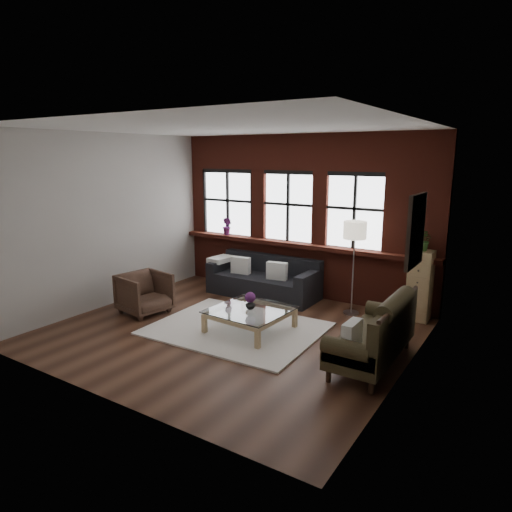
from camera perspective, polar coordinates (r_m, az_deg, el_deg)
The scene contains 26 objects.
floor at distance 7.52m, azimuth -3.15°, elevation -9.35°, with size 5.50×5.50×0.00m, color #391F15.
ceiling at distance 6.99m, azimuth -3.47°, elevation 15.81°, with size 5.50×5.50×0.00m, color white.
wall_back at distance 9.20m, azimuth 5.88°, elevation 4.98°, with size 5.50×5.50×0.00m, color #AFAAA2.
wall_front at distance 5.30m, azimuth -19.32°, elevation -1.25°, with size 5.50×5.50×0.00m, color #AFAAA2.
wall_left at distance 8.95m, azimuth -17.76°, elevation 4.24°, with size 5.00×5.00×0.00m, color #AFAAA2.
wall_right at distance 5.93m, azimuth 18.79°, elevation 0.19°, with size 5.00×5.00×0.00m, color #AFAAA2.
brick_backwall at distance 9.14m, azimuth 5.71°, elevation 4.94°, with size 5.50×0.12×3.20m, color maroon, non-canonical shape.
sill_ledge at distance 9.16m, azimuth 5.38°, elevation 1.40°, with size 5.50×0.30×0.08m, color maroon.
window_left at distance 10.07m, azimuth -3.46°, elevation 6.53°, with size 1.38×0.10×1.50m, color black, non-canonical shape.
window_mid at distance 9.27m, azimuth 4.10°, elevation 6.01°, with size 1.38×0.10×1.50m, color black, non-canonical shape.
window_right at distance 8.70m, azimuth 12.26°, elevation 5.32°, with size 1.38×0.10×1.50m, color black, non-canonical shape.
wall_poster at distance 6.18m, azimuth 19.37°, elevation 2.99°, with size 0.05×0.74×0.94m, color black, non-canonical shape.
shag_rug at distance 7.58m, azimuth -2.45°, elevation -9.03°, with size 2.66×2.09×0.03m, color silver.
dark_sofa at distance 9.18m, azimuth 0.91°, elevation -2.58°, with size 2.24×0.90×0.81m, color black, non-canonical shape.
pillow_a at distance 9.31m, azimuth -1.92°, elevation -1.16°, with size 0.40×0.14×0.34m, color white.
pillow_b at distance 8.87m, azimuth 2.62°, elevation -1.86°, with size 0.40×0.14×0.34m, color white.
vintage_settee at distance 6.43m, azimuth 14.33°, elevation -8.94°, with size 0.81×1.83×0.98m, color #302816, non-canonical shape.
pillow_settee at distance 5.92m, azimuth 11.90°, elevation -9.58°, with size 0.14×0.38×0.34m, color white.
armchair at distance 8.46m, azimuth -13.75°, elevation -4.55°, with size 0.78×0.81×0.73m, color #402B20.
coffee_table at distance 7.43m, azimuth -0.72°, elevation -8.05°, with size 1.16×1.16×0.39m, color tan, non-canonical shape.
vase at distance 7.34m, azimuth -0.73°, elevation -6.04°, with size 0.16×0.16×0.16m, color #B2B2B2.
flowers at distance 7.31m, azimuth -0.73°, elevation -5.18°, with size 0.17×0.17×0.17m, color #67246A.
drawer_chest at distance 8.31m, azimuth 19.81°, elevation -3.50°, with size 0.38×0.38×1.22m, color tan.
potted_plant_top at distance 8.14m, azimuth 20.22°, elevation 1.88°, with size 0.33×0.29×0.37m, color #2D5923.
floor_lamp at distance 8.21m, azimuth 12.08°, elevation -1.04°, with size 0.40×0.40×1.83m, color #A5A5A8, non-canonical shape.
sill_plant at distance 10.00m, azimuth -3.61°, elevation 3.75°, with size 0.22×0.17×0.39m, color #67246A.
Camera 1 is at (4.09, -5.65, 2.80)m, focal length 32.00 mm.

